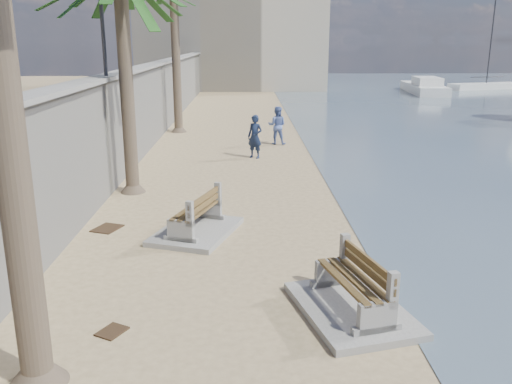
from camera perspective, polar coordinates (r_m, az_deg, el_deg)
name	(u,v)px	position (r m, az deg, el deg)	size (l,w,h in m)	color
seawall	(149,106)	(25.96, -11.16, 8.90)	(0.45, 70.00, 3.50)	gray
wall_cap	(147,66)	(25.82, -11.37, 12.87)	(0.80, 70.00, 0.12)	gray
end_building	(232,16)	(57.47, -2.53, 17.98)	(18.00, 12.00, 14.00)	#B7AA93
bench_near	(353,290)	(9.82, 10.13, -10.08)	(2.27, 2.84, 1.04)	gray
bench_far	(196,217)	(13.56, -6.34, -2.62)	(2.37, 2.86, 1.03)	gray
person_a	(255,133)	(22.22, -0.11, 6.18)	(0.73, 0.50, 2.03)	#15203C
person_b	(277,123)	(25.26, 2.23, 7.23)	(0.94, 0.73, 1.95)	#5368AC
yacht_far	(424,89)	(53.12, 17.23, 10.32)	(9.33, 2.61, 1.50)	silver
sailboat_west	(486,86)	(59.09, 23.05, 10.23)	(7.93, 4.12, 11.04)	silver
debris_c	(107,228)	(14.49, -15.40, -3.71)	(0.73, 0.58, 0.03)	#382616
debris_d	(112,331)	(9.60, -14.92, -13.99)	(0.47, 0.38, 0.03)	#382616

